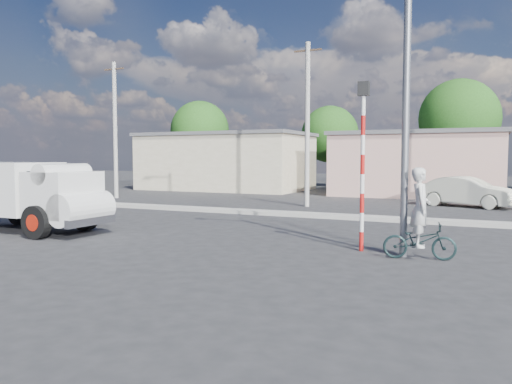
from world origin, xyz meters
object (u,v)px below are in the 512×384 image
at_px(bicycle, 419,241).
at_px(car_cream, 467,192).
at_px(traffic_pole, 363,151).
at_px(streetlight, 400,52).
at_px(truck, 30,193).
at_px(cyclist, 420,220).

bearing_deg(bicycle, car_cream, -12.65).
bearing_deg(traffic_pole, streetlight, -17.73).
height_order(bicycle, car_cream, car_cream).
xyz_separation_m(truck, traffic_pole, (10.59, 1.27, 1.34)).
bearing_deg(streetlight, bicycle, -16.51).
bearing_deg(streetlight, truck, -175.21).
distance_m(car_cream, traffic_pole, 14.02).
bearing_deg(traffic_pole, car_cream, 81.92).
relative_size(cyclist, streetlight, 0.21).
relative_size(truck, streetlight, 0.61).
relative_size(bicycle, car_cream, 0.37).
relative_size(car_cream, streetlight, 0.50).
height_order(traffic_pole, streetlight, streetlight).
xyz_separation_m(truck, car_cream, (12.54, 15.02, -0.51)).
bearing_deg(bicycle, truck, 82.95).
distance_m(truck, cyclist, 12.12).
bearing_deg(car_cream, cyclist, -164.26).
xyz_separation_m(truck, bicycle, (12.09, 0.80, -0.81)).
height_order(car_cream, traffic_pole, traffic_pole).
relative_size(cyclist, traffic_pole, 0.43).
distance_m(bicycle, car_cream, 14.24).
relative_size(bicycle, streetlight, 0.19).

